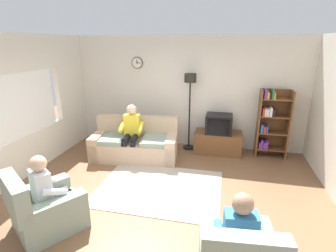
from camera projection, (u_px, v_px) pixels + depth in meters
ground_plane at (162, 200)px, 4.37m from camera, size 12.00×12.00×0.00m
back_wall_assembly at (188, 92)px, 6.43m from camera, size 6.20×0.17×2.70m
left_wall_assembly at (5, 113)px, 4.59m from camera, size 0.12×5.80×2.70m
couch at (135, 144)px, 5.94m from camera, size 1.99×1.08×0.90m
tv_stand at (218, 142)px, 6.22m from camera, size 1.10×0.56×0.51m
tv at (219, 124)px, 6.05m from camera, size 0.60×0.49×0.44m
bookshelf at (271, 122)px, 5.87m from camera, size 0.68×0.36×1.57m
floor_lamp at (190, 91)px, 6.09m from camera, size 0.28×0.28×1.85m
armchair_near_window at (46, 210)px, 3.65m from camera, size 1.16×1.18×0.90m
area_rug at (159, 188)px, 4.74m from camera, size 2.20×1.70×0.01m
person_on_couch at (131, 130)px, 5.72m from camera, size 0.54×0.57×1.24m
person_in_left_armchair at (49, 188)px, 3.61m from camera, size 0.61×0.64×1.12m
person_in_right_armchair at (238, 231)px, 2.78m from camera, size 0.54×0.56×1.12m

